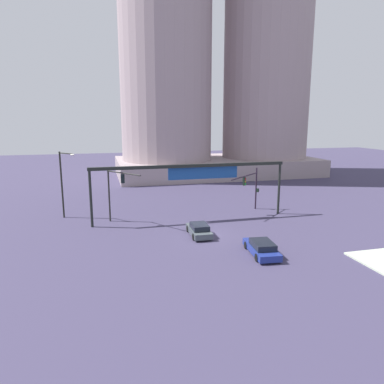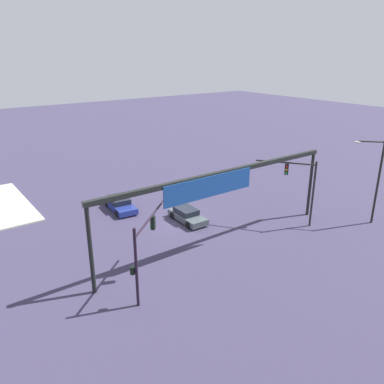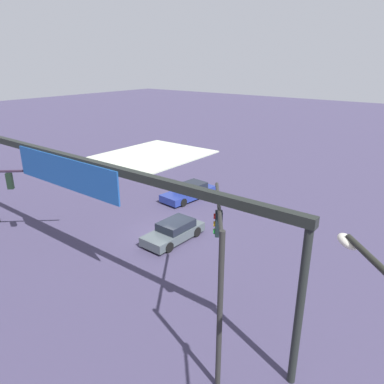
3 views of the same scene
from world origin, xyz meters
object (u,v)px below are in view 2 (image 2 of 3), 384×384
object	(u,v)px
traffic_signal_near_corner	(145,242)
streetlamp_curved_arm	(375,176)
traffic_signal_opposite_side	(300,181)
sedan_car_approaching	(120,204)
sedan_car_waiting_far	(187,215)

from	to	relation	value
traffic_signal_near_corner	streetlamp_curved_arm	xyz separation A→B (m)	(-21.73, 2.69, 0.97)
traffic_signal_opposite_side	streetlamp_curved_arm	bearing A→B (deg)	-158.88
sedan_car_approaching	traffic_signal_near_corner	bearing A→B (deg)	-13.95
streetlamp_curved_arm	traffic_signal_opposite_side	bearing A→B (deg)	14.67
traffic_signal_near_corner	sedan_car_waiting_far	xyz separation A→B (m)	(-8.54, -7.33, -2.92)
streetlamp_curved_arm	traffic_signal_near_corner	bearing A→B (deg)	40.54
sedan_car_waiting_far	traffic_signal_opposite_side	bearing A→B (deg)	51.43
streetlamp_curved_arm	sedan_car_approaching	xyz separation A→B (m)	(16.93, -16.24, -3.89)
traffic_signal_near_corner	sedan_car_waiting_far	bearing A→B (deg)	-1.15
traffic_signal_near_corner	streetlamp_curved_arm	size ratio (longest dim) A/B	0.70
traffic_signal_near_corner	sedan_car_approaching	size ratio (longest dim) A/B	1.10
traffic_signal_opposite_side	sedan_car_waiting_far	world-z (taller)	traffic_signal_opposite_side
traffic_signal_near_corner	sedan_car_approaching	world-z (taller)	traffic_signal_near_corner
traffic_signal_opposite_side	streetlamp_curved_arm	distance (m)	6.72
traffic_signal_near_corner	sedan_car_approaching	xyz separation A→B (m)	(-4.81, -13.55, -2.92)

